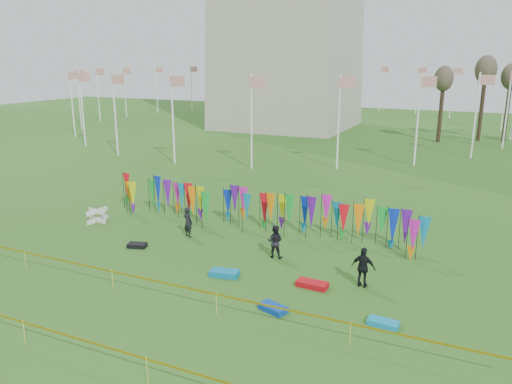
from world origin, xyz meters
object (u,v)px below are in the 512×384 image
at_px(person_left, 188,222).
at_px(kite_bag_black, 137,245).
at_px(kite_bag_blue, 273,308).
at_px(kite_bag_turquoise, 224,273).
at_px(person_mid, 275,241).
at_px(kite_bag_teal, 383,323).
at_px(person_right, 363,268).
at_px(box_kite, 97,216).
at_px(kite_bag_red, 312,284).

xyz_separation_m(person_left, kite_bag_black, (-1.51, -2.42, -0.72)).
relative_size(kite_bag_blue, kite_bag_black, 1.17).
distance_m(kite_bag_turquoise, kite_bag_blue, 3.72).
distance_m(person_mid, kite_bag_teal, 7.33).
bearing_deg(kite_bag_blue, person_left, 142.49).
distance_m(kite_bag_turquoise, kite_bag_teal, 7.26).
bearing_deg(person_right, kite_bag_black, 5.88).
xyz_separation_m(box_kite, person_mid, (11.36, -0.54, 0.39)).
distance_m(person_mid, person_right, 4.76).
relative_size(person_right, kite_bag_red, 1.33).
bearing_deg(kite_bag_black, kite_bag_turquoise, -11.78).
bearing_deg(kite_bag_turquoise, kite_bag_red, 8.42).
bearing_deg(kite_bag_black, person_right, 1.53).
distance_m(kite_bag_turquoise, kite_bag_black, 5.74).
bearing_deg(person_mid, kite_bag_turquoise, 58.69).
bearing_deg(person_mid, kite_bag_red, 130.00).
xyz_separation_m(box_kite, person_left, (6.07, 0.18, 0.41)).
height_order(box_kite, kite_bag_turquoise, box_kite).
distance_m(person_right, kite_bag_blue, 4.38).
bearing_deg(person_right, kite_bag_teal, 120.86).
relative_size(person_left, person_mid, 1.03).
relative_size(person_left, kite_bag_turquoise, 1.31).
bearing_deg(kite_bag_turquoise, person_left, 138.88).
bearing_deg(kite_bag_red, kite_bag_teal, -30.13).
xyz_separation_m(kite_bag_red, kite_bag_black, (-9.46, 0.60, -0.01)).
bearing_deg(kite_bag_teal, kite_bag_turquoise, 169.32).
relative_size(person_left, kite_bag_blue, 1.54).
bearing_deg(kite_bag_blue, person_right, 53.31).
relative_size(box_kite, kite_bag_blue, 0.78).
relative_size(person_mid, kite_bag_blue, 1.50).
bearing_deg(kite_bag_red, person_right, 25.64).
relative_size(kite_bag_turquoise, kite_bag_teal, 1.17).
bearing_deg(box_kite, kite_bag_blue, -22.03).
relative_size(person_mid, kite_bag_turquoise, 1.28).
distance_m(person_left, kite_bag_teal, 12.30).
height_order(person_left, kite_bag_turquoise, person_left).
bearing_deg(person_left, person_right, -174.44).
distance_m(box_kite, person_mid, 11.38).
distance_m(box_kite, person_right, 16.03).
height_order(kite_bag_turquoise, kite_bag_black, kite_bag_turquoise).
height_order(person_mid, kite_bag_turquoise, person_mid).
distance_m(kite_bag_blue, kite_bag_teal, 4.03).
bearing_deg(box_kite, kite_bag_black, -26.14).
height_order(person_left, person_mid, person_left).
bearing_deg(person_left, person_mid, -169.99).
bearing_deg(kite_bag_teal, kite_bag_red, 149.87).
distance_m(person_left, kite_bag_red, 8.53).
height_order(person_left, person_right, person_right).
height_order(person_left, kite_bag_blue, person_left).
bearing_deg(kite_bag_blue, person_mid, 112.07).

